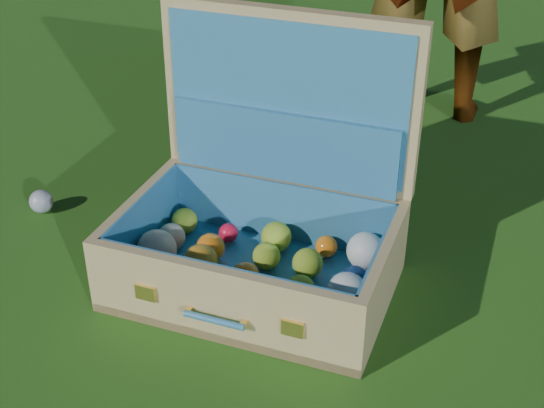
{
  "coord_description": "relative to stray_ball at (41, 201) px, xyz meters",
  "views": [
    {
      "loc": [
        0.88,
        -1.41,
        1.08
      ],
      "look_at": [
        0.16,
        -0.11,
        0.18
      ],
      "focal_mm": 50.0,
      "sensor_mm": 36.0,
      "label": 1
    }
  ],
  "objects": [
    {
      "name": "ground",
      "position": [
        0.52,
        0.18,
        -0.03
      ],
      "size": [
        60.0,
        60.0,
        0.0
      ],
      "primitive_type": "plane",
      "color": "#215114",
      "rests_on": "ground"
    },
    {
      "name": "stray_ball",
      "position": [
        0.0,
        0.0,
        0.0
      ],
      "size": [
        0.06,
        0.06,
        0.06
      ],
      "primitive_type": "sphere",
      "color": "teal",
      "rests_on": "ground"
    },
    {
      "name": "suitcase",
      "position": [
        0.66,
        0.06,
        0.13
      ],
      "size": [
        0.68,
        0.54,
        0.59
      ],
      "rotation": [
        0.0,
        0.0,
        0.15
      ],
      "color": "tan",
      "rests_on": "ground"
    }
  ]
}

